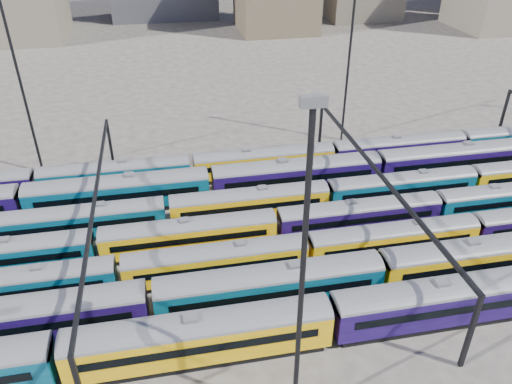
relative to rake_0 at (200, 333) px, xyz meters
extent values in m
plane|color=#443E39|center=(11.24, 15.00, -2.92)|extent=(500.00, 500.00, 0.00)
cube|color=black|center=(0.00, 0.00, -2.53)|extent=(20.89, 2.71, 0.77)
cube|color=#D29908|center=(0.00, 0.00, -0.55)|extent=(21.99, 3.19, 3.19)
cylinder|color=#4C4C51|center=(0.00, 0.00, 1.04)|extent=(21.99, 3.19, 3.19)
cube|color=black|center=(0.00, -1.61, -0.17)|extent=(19.35, 0.06, 0.82)
cube|color=black|center=(0.00, 1.61, -0.17)|extent=(19.35, 0.06, 0.82)
cube|color=slate|center=(0.00, 0.00, 1.89)|extent=(1.10, 0.99, 0.38)
cube|color=black|center=(22.59, 0.00, -2.53)|extent=(20.89, 2.71, 0.77)
cube|color=#14083B|center=(22.59, 0.00, -0.55)|extent=(21.99, 3.19, 3.19)
cylinder|color=#4C4C51|center=(22.59, 0.00, 1.04)|extent=(21.99, 3.19, 3.19)
cube|color=black|center=(22.59, -1.61, -0.17)|extent=(19.35, 0.06, 0.82)
cube|color=black|center=(22.59, 1.61, -0.17)|extent=(19.35, 0.06, 0.82)
cube|color=slate|center=(22.59, 0.00, 1.89)|extent=(1.10, 0.99, 0.38)
cube|color=black|center=(-14.98, 5.00, -2.54)|extent=(20.32, 2.64, 0.75)
cube|color=#14083B|center=(-14.98, 5.00, -0.62)|extent=(21.39, 3.10, 3.10)
cylinder|color=#4C4C51|center=(-14.98, 5.00, 0.93)|extent=(21.39, 3.10, 3.10)
cube|color=black|center=(-14.98, 3.43, -0.24)|extent=(18.82, 0.06, 0.80)
cube|color=black|center=(-14.98, 6.57, -0.24)|extent=(18.82, 0.06, 0.80)
cube|color=slate|center=(-14.98, 5.00, 1.76)|extent=(1.07, 0.96, 0.37)
cube|color=black|center=(7.01, 5.00, -2.54)|extent=(20.32, 2.64, 0.75)
cube|color=#053D54|center=(7.01, 5.00, -0.62)|extent=(21.39, 3.10, 3.10)
cylinder|color=#4C4C51|center=(7.01, 5.00, 0.93)|extent=(21.39, 3.10, 3.10)
cube|color=black|center=(7.01, 3.43, -0.24)|extent=(18.82, 0.06, 0.80)
cube|color=black|center=(7.01, 6.57, -0.24)|extent=(18.82, 0.06, 0.80)
cube|color=slate|center=(7.01, 5.00, 1.76)|extent=(1.07, 0.96, 0.37)
cube|color=black|center=(29.00, 5.00, -2.54)|extent=(20.32, 2.64, 0.75)
cube|color=#D29908|center=(29.00, 5.00, -0.62)|extent=(21.39, 3.10, 3.10)
cylinder|color=#4C4C51|center=(29.00, 5.00, 0.93)|extent=(21.39, 3.10, 3.10)
cube|color=black|center=(29.00, 3.43, -0.24)|extent=(18.82, 0.06, 0.80)
cube|color=black|center=(29.00, 6.57, -0.24)|extent=(18.82, 0.06, 0.80)
cube|color=slate|center=(29.00, 5.00, 1.76)|extent=(1.07, 0.96, 0.37)
cube|color=black|center=(-16.52, 10.00, -2.59)|extent=(17.57, 2.28, 0.65)
cube|color=#053D54|center=(-16.52, 10.00, -0.93)|extent=(18.49, 2.68, 2.68)
cylinder|color=#4C4C51|center=(-16.52, 10.00, 0.41)|extent=(18.49, 2.68, 2.68)
cube|color=black|center=(-16.52, 8.64, -0.61)|extent=(16.27, 0.06, 0.69)
cube|color=black|center=(-16.52, 11.36, -0.61)|extent=(16.27, 0.06, 0.69)
cube|color=slate|center=(-16.52, 10.00, 1.13)|extent=(0.92, 0.83, 0.32)
cube|color=black|center=(2.57, 10.00, -2.59)|extent=(17.57, 2.28, 0.65)
cube|color=#D29908|center=(2.57, 10.00, -0.93)|extent=(18.49, 2.68, 2.68)
cylinder|color=#4C4C51|center=(2.57, 10.00, 0.41)|extent=(18.49, 2.68, 2.68)
cube|color=black|center=(2.57, 8.64, -0.61)|extent=(16.27, 0.06, 0.69)
cube|color=black|center=(2.57, 11.36, -0.61)|extent=(16.27, 0.06, 0.69)
cube|color=slate|center=(2.57, 10.00, 1.13)|extent=(0.92, 0.83, 0.32)
cube|color=black|center=(21.67, 10.00, -2.59)|extent=(17.57, 2.28, 0.65)
cube|color=#D29908|center=(21.67, 10.00, -0.93)|extent=(18.49, 2.68, 2.68)
cylinder|color=#4C4C51|center=(21.67, 10.00, 0.41)|extent=(18.49, 2.68, 2.68)
cube|color=black|center=(21.67, 8.64, -0.61)|extent=(16.27, 0.06, 0.69)
cube|color=black|center=(21.67, 11.36, -0.61)|extent=(16.27, 0.06, 0.69)
cube|color=slate|center=(21.67, 10.00, 1.13)|extent=(0.92, 0.83, 0.32)
cube|color=black|center=(-19.18, 15.00, -2.59)|extent=(17.91, 2.32, 0.66)
cube|color=black|center=(-19.18, 16.39, -0.56)|extent=(16.59, 0.06, 0.71)
cube|color=black|center=(0.27, 15.00, -2.59)|extent=(17.91, 2.32, 0.66)
cube|color=#D29908|center=(0.27, 15.00, -0.89)|extent=(18.85, 2.73, 2.73)
cylinder|color=#4C4C51|center=(0.27, 15.00, 0.48)|extent=(18.85, 2.73, 2.73)
cube|color=black|center=(0.27, 13.61, -0.56)|extent=(16.59, 0.06, 0.71)
cube|color=black|center=(0.27, 16.39, -0.56)|extent=(16.59, 0.06, 0.71)
cube|color=slate|center=(0.27, 15.00, 1.21)|extent=(0.94, 0.85, 0.33)
cube|color=black|center=(19.72, 15.00, -2.59)|extent=(17.91, 2.32, 0.66)
cube|color=#14083B|center=(19.72, 15.00, -0.89)|extent=(18.85, 2.73, 2.73)
cylinder|color=#4C4C51|center=(19.72, 15.00, 0.48)|extent=(18.85, 2.73, 2.73)
cube|color=black|center=(19.72, 13.61, -0.56)|extent=(16.59, 0.06, 0.71)
cube|color=black|center=(19.72, 16.39, -0.56)|extent=(16.59, 0.06, 0.71)
cube|color=slate|center=(19.72, 15.00, 1.21)|extent=(0.94, 0.85, 0.33)
cube|color=black|center=(39.17, 15.00, -2.59)|extent=(17.91, 2.32, 0.66)
cube|color=#053D54|center=(39.17, 15.00, -0.89)|extent=(18.85, 2.73, 2.73)
cube|color=black|center=(39.17, 16.39, -0.56)|extent=(16.59, 0.06, 0.71)
cube|color=black|center=(-11.60, 20.00, -2.59)|extent=(17.92, 2.33, 0.66)
cube|color=#053D54|center=(-11.60, 20.00, -0.89)|extent=(18.86, 2.74, 2.74)
cylinder|color=#4C4C51|center=(-11.60, 20.00, 0.48)|extent=(18.86, 2.74, 2.74)
cube|color=black|center=(-11.60, 18.61, -0.56)|extent=(16.60, 0.06, 0.71)
cube|color=black|center=(-11.60, 21.39, -0.56)|extent=(16.60, 0.06, 0.71)
cube|color=slate|center=(-11.60, 20.00, 1.21)|extent=(0.94, 0.85, 0.33)
cube|color=black|center=(7.86, 20.00, -2.59)|extent=(17.92, 2.33, 0.66)
cube|color=#D29908|center=(7.86, 20.00, -0.89)|extent=(18.86, 2.74, 2.74)
cylinder|color=#4C4C51|center=(7.86, 20.00, 0.48)|extent=(18.86, 2.74, 2.74)
cube|color=black|center=(7.86, 18.61, -0.56)|extent=(16.60, 0.06, 0.71)
cube|color=black|center=(7.86, 21.39, -0.56)|extent=(16.60, 0.06, 0.71)
cube|color=slate|center=(7.86, 20.00, 1.21)|extent=(0.94, 0.85, 0.33)
cube|color=black|center=(27.33, 20.00, -2.59)|extent=(17.92, 2.33, 0.66)
cube|color=#053D54|center=(27.33, 20.00, -0.89)|extent=(18.86, 2.74, 2.74)
cylinder|color=#4C4C51|center=(27.33, 20.00, 0.48)|extent=(18.86, 2.74, 2.74)
cube|color=black|center=(27.33, 18.61, -0.56)|extent=(16.60, 0.06, 0.71)
cube|color=black|center=(27.33, 21.39, -0.56)|extent=(16.60, 0.06, 0.71)
cube|color=slate|center=(27.33, 20.00, 1.21)|extent=(0.94, 0.85, 0.33)
cube|color=black|center=(-7.50, 25.00, -2.53)|extent=(20.78, 2.70, 0.77)
cube|color=#053D54|center=(-7.50, 25.00, -0.56)|extent=(21.88, 3.17, 3.17)
cylinder|color=#4C4C51|center=(-7.50, 25.00, 1.02)|extent=(21.88, 3.17, 3.17)
cube|color=black|center=(-7.50, 23.39, -0.18)|extent=(19.25, 0.06, 0.82)
cube|color=black|center=(-7.50, 26.61, -0.18)|extent=(19.25, 0.06, 0.82)
cube|color=slate|center=(-7.50, 25.00, 1.87)|extent=(1.09, 0.98, 0.38)
cube|color=black|center=(14.97, 25.00, -2.53)|extent=(20.78, 2.70, 0.77)
cube|color=#14083B|center=(14.97, 25.00, -0.56)|extent=(21.88, 3.17, 3.17)
cylinder|color=#4C4C51|center=(14.97, 25.00, 1.02)|extent=(21.88, 3.17, 3.17)
cube|color=black|center=(14.97, 23.39, -0.18)|extent=(19.25, 0.06, 0.82)
cube|color=black|center=(14.97, 26.61, -0.18)|extent=(19.25, 0.06, 0.82)
cube|color=slate|center=(14.97, 25.00, 1.87)|extent=(1.09, 0.98, 0.38)
cube|color=black|center=(37.45, 25.00, -2.53)|extent=(20.78, 2.70, 0.77)
cube|color=#14083B|center=(37.45, 25.00, -0.56)|extent=(21.88, 3.17, 3.17)
cylinder|color=#4C4C51|center=(37.45, 25.00, 1.02)|extent=(21.88, 3.17, 3.17)
cube|color=black|center=(37.45, 23.39, -0.18)|extent=(19.25, 0.06, 0.82)
cube|color=black|center=(37.45, 26.61, -0.18)|extent=(19.25, 0.06, 0.82)
cube|color=slate|center=(37.45, 25.00, 1.87)|extent=(1.09, 0.98, 0.38)
cube|color=black|center=(-8.13, 30.00, -2.58)|extent=(18.29, 2.37, 0.67)
cube|color=#053D54|center=(-8.13, 30.00, -0.85)|extent=(19.25, 2.79, 2.79)
cylinder|color=#4C4C51|center=(-8.13, 30.00, 0.55)|extent=(19.25, 2.79, 2.79)
cube|color=black|center=(-8.13, 28.58, -0.51)|extent=(16.94, 0.06, 0.72)
cube|color=black|center=(-8.13, 31.42, -0.51)|extent=(16.94, 0.06, 0.72)
cube|color=slate|center=(-8.13, 30.00, 1.29)|extent=(0.96, 0.87, 0.34)
cube|color=black|center=(11.72, 30.00, -2.58)|extent=(18.29, 2.37, 0.67)
cube|color=#D29908|center=(11.72, 30.00, -0.85)|extent=(19.25, 2.79, 2.79)
cylinder|color=#4C4C51|center=(11.72, 30.00, 0.55)|extent=(19.25, 2.79, 2.79)
cube|color=black|center=(11.72, 28.58, -0.51)|extent=(16.94, 0.06, 0.72)
cube|color=black|center=(11.72, 31.42, -0.51)|extent=(16.94, 0.06, 0.72)
cube|color=slate|center=(11.72, 30.00, 1.29)|extent=(0.96, 0.87, 0.34)
cube|color=black|center=(31.57, 30.00, -2.58)|extent=(18.29, 2.37, 0.67)
cube|color=#14083B|center=(31.57, 30.00, -0.85)|extent=(19.25, 2.79, 2.79)
cylinder|color=#4C4C51|center=(31.57, 30.00, 0.55)|extent=(19.25, 2.79, 2.79)
cube|color=black|center=(31.57, 28.58, -0.51)|extent=(16.94, 0.06, 0.72)
cube|color=black|center=(31.57, 31.42, -0.51)|extent=(16.94, 0.06, 0.72)
cube|color=slate|center=(31.57, 30.00, 1.29)|extent=(0.96, 0.87, 0.34)
cube|color=black|center=(-8.76, 35.00, 1.08)|extent=(0.35, 0.35, 8.00)
cube|color=black|center=(-8.76, 15.00, 4.88)|extent=(0.30, 40.00, 0.45)
cube|color=black|center=(21.24, -5.00, 1.08)|extent=(0.35, 0.35, 8.00)
cube|color=black|center=(21.24, 35.00, 1.08)|extent=(0.35, 0.35, 8.00)
cube|color=black|center=(21.24, 15.00, 4.88)|extent=(0.30, 40.00, 0.45)
cube|color=black|center=(51.24, 35.00, 1.08)|extent=(0.35, 0.35, 8.00)
cylinder|color=black|center=(-18.76, 37.00, 9.58)|extent=(0.36, 0.36, 25.00)
cylinder|color=black|center=(6.24, -7.00, 9.58)|extent=(0.36, 0.36, 25.00)
cube|color=slate|center=(6.24, -7.00, 22.38)|extent=(1.40, 0.50, 0.60)
cylinder|color=black|center=(26.24, 39.00, 9.58)|extent=(0.36, 0.36, 25.00)
camera|label=1|loc=(-1.04, -29.36, 31.36)|focal=35.00mm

